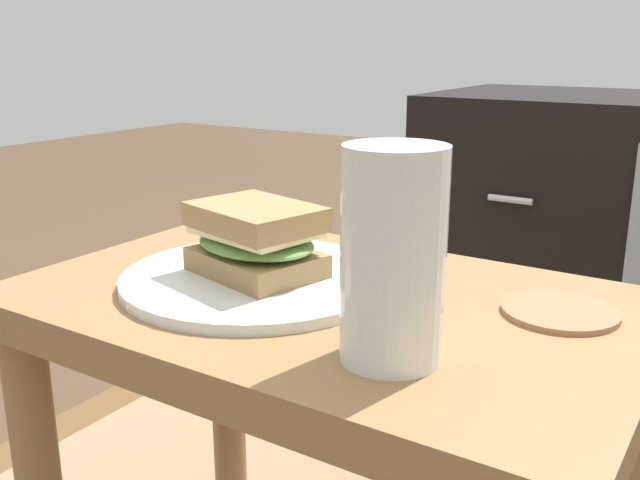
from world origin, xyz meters
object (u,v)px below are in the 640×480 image
(sandwich_front, at_px, (256,240))
(beer_glass, at_px, (393,259))
(plate, at_px, (257,278))
(coaster, at_px, (560,311))

(sandwich_front, relative_size, beer_glass, 0.93)
(plate, xyz_separation_m, coaster, (0.26, 0.08, -0.00))
(coaster, bearing_deg, sandwich_front, -163.90)
(plate, distance_m, coaster, 0.27)
(sandwich_front, distance_m, beer_glass, 0.20)
(plate, height_order, coaster, plate)
(sandwich_front, relative_size, coaster, 1.49)
(plate, relative_size, beer_glass, 1.64)
(sandwich_front, height_order, beer_glass, beer_glass)
(sandwich_front, bearing_deg, coaster, 16.10)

